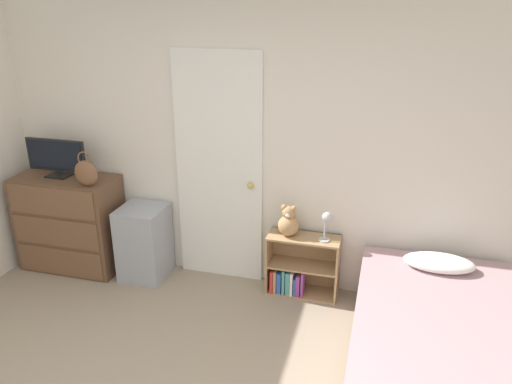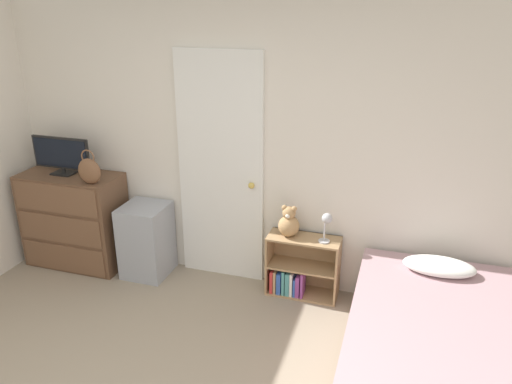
{
  "view_description": "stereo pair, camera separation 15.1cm",
  "coord_description": "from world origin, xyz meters",
  "px_view_note": "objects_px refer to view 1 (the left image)",
  "views": [
    {
      "loc": [
        1.31,
        -1.68,
        2.48
      ],
      "look_at": [
        0.29,
        2.05,
        0.97
      ],
      "focal_mm": 35.0,
      "sensor_mm": 36.0,
      "label": 1
    },
    {
      "loc": [
        1.45,
        -1.64,
        2.48
      ],
      "look_at": [
        0.29,
        2.05,
        0.97
      ],
      "focal_mm": 35.0,
      "sensor_mm": 36.0,
      "label": 2
    }
  ],
  "objects_px": {
    "handbag": "(86,173)",
    "desk_lamp": "(327,221)",
    "tv": "(56,157)",
    "dresser": "(70,223)",
    "storage_bin": "(144,242)",
    "teddy_bear": "(289,222)",
    "bed": "(440,348)",
    "bookshelf": "(298,270)"
  },
  "relations": [
    {
      "from": "handbag",
      "to": "desk_lamp",
      "type": "distance_m",
      "value": 2.13
    },
    {
      "from": "tv",
      "to": "dresser",
      "type": "bearing_deg",
      "value": -13.28
    },
    {
      "from": "dresser",
      "to": "storage_bin",
      "type": "bearing_deg",
      "value": 1.58
    },
    {
      "from": "dresser",
      "to": "teddy_bear",
      "type": "bearing_deg",
      "value": 2.76
    },
    {
      "from": "desk_lamp",
      "to": "handbag",
      "type": "bearing_deg",
      "value": -174.37
    },
    {
      "from": "dresser",
      "to": "handbag",
      "type": "height_order",
      "value": "handbag"
    },
    {
      "from": "tv",
      "to": "bed",
      "type": "relative_size",
      "value": 0.31
    },
    {
      "from": "dresser",
      "to": "storage_bin",
      "type": "height_order",
      "value": "dresser"
    },
    {
      "from": "storage_bin",
      "to": "handbag",
      "type": "bearing_deg",
      "value": -158.67
    },
    {
      "from": "handbag",
      "to": "storage_bin",
      "type": "xyz_separation_m",
      "value": [
        0.42,
        0.16,
        -0.7
      ]
    },
    {
      "from": "desk_lamp",
      "to": "tv",
      "type": "bearing_deg",
      "value": -178.81
    },
    {
      "from": "handbag",
      "to": "bed",
      "type": "height_order",
      "value": "handbag"
    },
    {
      "from": "tv",
      "to": "storage_bin",
      "type": "xyz_separation_m",
      "value": [
        0.82,
        0.01,
        -0.77
      ]
    },
    {
      "from": "tv",
      "to": "desk_lamp",
      "type": "bearing_deg",
      "value": 1.19
    },
    {
      "from": "tv",
      "to": "bed",
      "type": "distance_m",
      "value": 3.59
    },
    {
      "from": "desk_lamp",
      "to": "storage_bin",
      "type": "bearing_deg",
      "value": -178.49
    },
    {
      "from": "bed",
      "to": "teddy_bear",
      "type": "bearing_deg",
      "value": 146.67
    },
    {
      "from": "storage_bin",
      "to": "tv",
      "type": "bearing_deg",
      "value": -179.47
    },
    {
      "from": "handbag",
      "to": "bed",
      "type": "relative_size",
      "value": 0.17
    },
    {
      "from": "teddy_bear",
      "to": "tv",
      "type": "bearing_deg",
      "value": -177.67
    },
    {
      "from": "dresser",
      "to": "storage_bin",
      "type": "distance_m",
      "value": 0.77
    },
    {
      "from": "teddy_bear",
      "to": "desk_lamp",
      "type": "height_order",
      "value": "teddy_bear"
    },
    {
      "from": "storage_bin",
      "to": "teddy_bear",
      "type": "bearing_deg",
      "value": 3.42
    },
    {
      "from": "handbag",
      "to": "bookshelf",
      "type": "height_order",
      "value": "handbag"
    },
    {
      "from": "dresser",
      "to": "tv",
      "type": "distance_m",
      "value": 0.65
    },
    {
      "from": "storage_bin",
      "to": "desk_lamp",
      "type": "xyz_separation_m",
      "value": [
        1.68,
        0.04,
        0.4
      ]
    },
    {
      "from": "storage_bin",
      "to": "bookshelf",
      "type": "distance_m",
      "value": 1.45
    },
    {
      "from": "teddy_bear",
      "to": "bed",
      "type": "height_order",
      "value": "teddy_bear"
    },
    {
      "from": "tv",
      "to": "storage_bin",
      "type": "relative_size",
      "value": 0.86
    },
    {
      "from": "bed",
      "to": "handbag",
      "type": "bearing_deg",
      "value": 169.26
    },
    {
      "from": "tv",
      "to": "teddy_bear",
      "type": "bearing_deg",
      "value": 2.33
    },
    {
      "from": "bookshelf",
      "to": "bed",
      "type": "xyz_separation_m",
      "value": [
        1.14,
        -0.82,
        0.02
      ]
    },
    {
      "from": "bookshelf",
      "to": "dresser",
      "type": "bearing_deg",
      "value": -177.28
    },
    {
      "from": "tv",
      "to": "teddy_bear",
      "type": "height_order",
      "value": "tv"
    },
    {
      "from": "dresser",
      "to": "teddy_bear",
      "type": "distance_m",
      "value": 2.13
    },
    {
      "from": "bookshelf",
      "to": "storage_bin",
      "type": "bearing_deg",
      "value": -176.68
    },
    {
      "from": "bookshelf",
      "to": "teddy_bear",
      "type": "distance_m",
      "value": 0.46
    },
    {
      "from": "dresser",
      "to": "tv",
      "type": "height_order",
      "value": "tv"
    },
    {
      "from": "handbag",
      "to": "teddy_bear",
      "type": "bearing_deg",
      "value": 7.82
    },
    {
      "from": "desk_lamp",
      "to": "bed",
      "type": "height_order",
      "value": "desk_lamp"
    },
    {
      "from": "storage_bin",
      "to": "desk_lamp",
      "type": "relative_size",
      "value": 2.58
    },
    {
      "from": "bookshelf",
      "to": "teddy_bear",
      "type": "relative_size",
      "value": 2.24
    }
  ]
}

